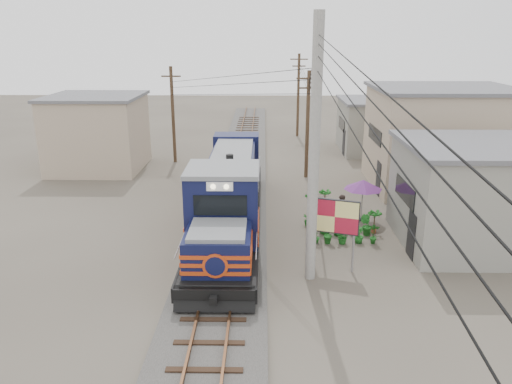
{
  "coord_description": "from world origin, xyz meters",
  "views": [
    {
      "loc": [
        1.64,
        -18.34,
        9.25
      ],
      "look_at": [
        1.3,
        3.72,
        2.2
      ],
      "focal_mm": 35.0,
      "sensor_mm": 36.0,
      "label": 1
    }
  ],
  "objects_px": {
    "vendor": "(341,211)",
    "market_umbrella": "(363,185)",
    "billboard": "(335,219)",
    "locomotive": "(229,196)"
  },
  "relations": [
    {
      "from": "locomotive",
      "to": "billboard",
      "type": "bearing_deg",
      "value": -43.72
    },
    {
      "from": "billboard",
      "to": "market_umbrella",
      "type": "height_order",
      "value": "billboard"
    },
    {
      "from": "vendor",
      "to": "market_umbrella",
      "type": "bearing_deg",
      "value": -160.87
    },
    {
      "from": "market_umbrella",
      "to": "vendor",
      "type": "distance_m",
      "value": 1.94
    },
    {
      "from": "locomotive",
      "to": "vendor",
      "type": "distance_m",
      "value": 5.54
    },
    {
      "from": "locomotive",
      "to": "market_umbrella",
      "type": "bearing_deg",
      "value": 11.4
    },
    {
      "from": "billboard",
      "to": "vendor",
      "type": "relative_size",
      "value": 1.74
    },
    {
      "from": "billboard",
      "to": "vendor",
      "type": "distance_m",
      "value": 4.87
    },
    {
      "from": "billboard",
      "to": "market_umbrella",
      "type": "relative_size",
      "value": 1.39
    },
    {
      "from": "market_umbrella",
      "to": "vendor",
      "type": "bearing_deg",
      "value": -139.22
    }
  ]
}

